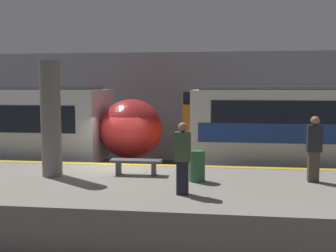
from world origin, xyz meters
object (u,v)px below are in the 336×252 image
at_px(person_waiting, 183,156).
at_px(trash_bin, 197,166).
at_px(support_pillar_near, 51,119).
at_px(person_walking, 314,147).
at_px(platform_bench, 136,163).

distance_m(person_waiting, trash_bin, 1.45).
xyz_separation_m(support_pillar_near, person_walking, (7.31, 0.20, -0.69)).
distance_m(person_waiting, person_walking, 3.79).
distance_m(platform_bench, trash_bin, 1.88).
bearing_deg(person_waiting, platform_bench, 129.18).
relative_size(support_pillar_near, person_waiting, 1.90).
distance_m(person_waiting, platform_bench, 2.49).
relative_size(person_waiting, platform_bench, 1.16).
bearing_deg(platform_bench, trash_bin, -16.49).
bearing_deg(trash_bin, person_waiting, -101.67).
relative_size(support_pillar_near, person_walking, 1.84).
height_order(person_waiting, trash_bin, person_waiting).
bearing_deg(platform_bench, person_walking, -2.44).
bearing_deg(support_pillar_near, platform_bench, 9.66).
xyz_separation_m(support_pillar_near, platform_bench, (2.38, 0.41, -1.31)).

